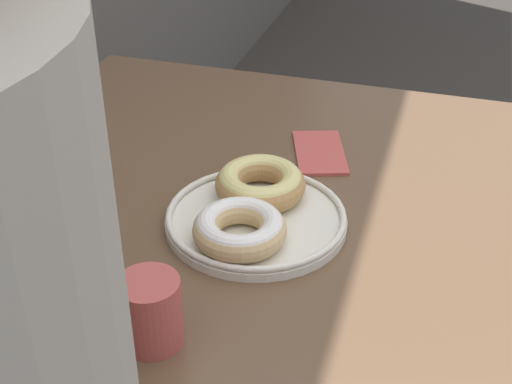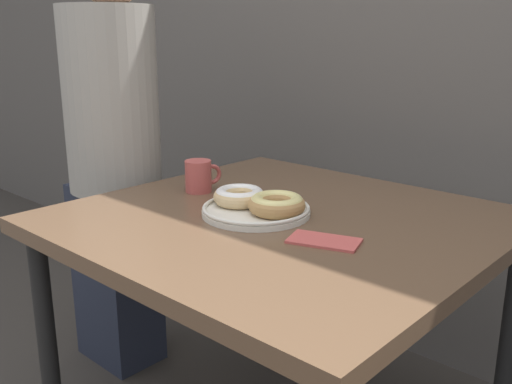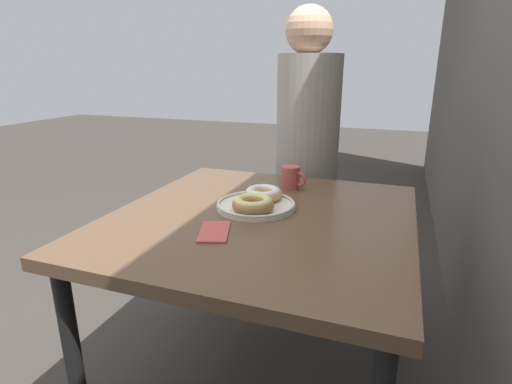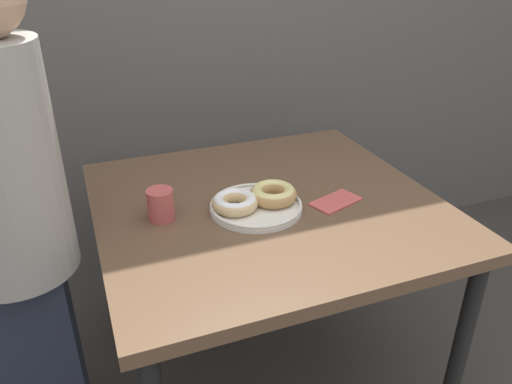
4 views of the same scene
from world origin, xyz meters
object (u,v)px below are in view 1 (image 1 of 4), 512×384
(donut_plate, at_px, (253,209))
(napkin, at_px, (320,152))
(dining_table, at_px, (243,238))
(coffee_mug, at_px, (149,310))

(donut_plate, distance_m, napkin, 0.25)
(donut_plate, xyz_separation_m, napkin, (0.24, -0.05, -0.02))
(dining_table, height_order, coffee_mug, coffee_mug)
(dining_table, distance_m, coffee_mug, 0.35)
(dining_table, bearing_deg, napkin, -23.46)
(dining_table, bearing_deg, donut_plate, -146.30)
(dining_table, height_order, napkin, napkin)
(donut_plate, bearing_deg, coffee_mug, 170.10)
(napkin, bearing_deg, dining_table, 156.54)
(dining_table, bearing_deg, coffee_mug, 177.53)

